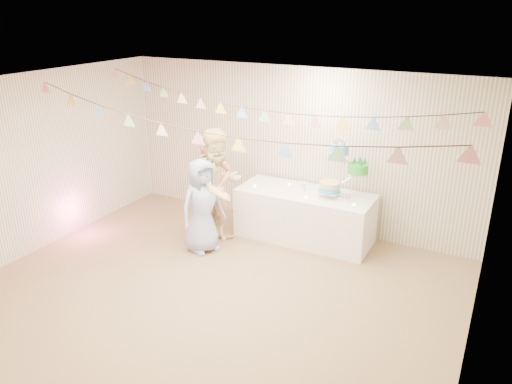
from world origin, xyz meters
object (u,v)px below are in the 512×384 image
at_px(person_adult_a, 212,190).
at_px(person_adult_b, 219,188).
at_px(cake_stand, 343,173).
at_px(person_child, 202,206).
at_px(table, 305,216).

relative_size(person_adult_a, person_adult_b, 0.92).
xyz_separation_m(cake_stand, person_adult_a, (-1.79, -0.74, -0.33)).
xyz_separation_m(person_adult_a, person_child, (0.05, -0.36, -0.13)).
bearing_deg(person_child, table, -23.70).
distance_m(table, cake_stand, 0.95).
bearing_deg(person_adult_b, table, -42.48).
xyz_separation_m(table, cake_stand, (0.55, 0.05, 0.77)).
bearing_deg(table, person_adult_b, -145.67).
distance_m(table, person_adult_a, 1.49).
height_order(cake_stand, person_child, cake_stand).
height_order(cake_stand, person_adult_a, person_adult_a).
distance_m(table, person_child, 1.62).
relative_size(person_adult_b, person_child, 1.27).
distance_m(person_adult_b, person_child, 0.38).
distance_m(person_adult_a, person_child, 0.39).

